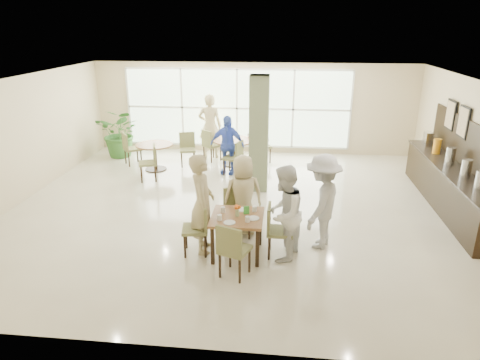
# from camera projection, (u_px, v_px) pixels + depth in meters

# --- Properties ---
(ground) EXTENTS (10.00, 10.00, 0.00)m
(ground) POSITION_uv_depth(u_px,v_px,m) (237.00, 207.00, 9.65)
(ground) COLOR beige
(ground) RESTS_ON ground
(room_shell) EXTENTS (10.00, 10.00, 10.00)m
(room_shell) POSITION_uv_depth(u_px,v_px,m) (237.00, 134.00, 9.07)
(room_shell) COLOR white
(room_shell) RESTS_ON ground
(window_bank) EXTENTS (7.00, 0.04, 7.00)m
(window_bank) POSITION_uv_depth(u_px,v_px,m) (237.00, 108.00, 13.38)
(window_bank) COLOR silver
(window_bank) RESTS_ON ground
(column) EXTENTS (0.45, 0.45, 2.80)m
(column) POSITION_uv_depth(u_px,v_px,m) (259.00, 134.00, 10.25)
(column) COLOR #61704E
(column) RESTS_ON ground
(main_table) EXTENTS (0.91, 0.91, 0.75)m
(main_table) POSITION_uv_depth(u_px,v_px,m) (237.00, 221.00, 7.47)
(main_table) COLOR brown
(main_table) RESTS_ON ground
(round_table_left) EXTENTS (1.04, 1.04, 0.75)m
(round_table_left) POSITION_uv_depth(u_px,v_px,m) (155.00, 151.00, 11.95)
(round_table_left) COLOR brown
(round_table_left) RESTS_ON ground
(round_table_right) EXTENTS (1.18, 1.18, 0.75)m
(round_table_right) POSITION_uv_depth(u_px,v_px,m) (234.00, 145.00, 12.37)
(round_table_right) COLOR brown
(round_table_right) RESTS_ON ground
(chairs_main_table) EXTENTS (1.99, 1.95, 0.95)m
(chairs_main_table) POSITION_uv_depth(u_px,v_px,m) (237.00, 230.00, 7.54)
(chairs_main_table) COLOR #636839
(chairs_main_table) RESTS_ON ground
(chairs_table_left) EXTENTS (2.20, 1.90, 0.95)m
(chairs_table_left) POSITION_uv_depth(u_px,v_px,m) (156.00, 154.00, 11.97)
(chairs_table_left) COLOR #636839
(chairs_table_left) RESTS_ON ground
(chairs_table_right) EXTENTS (2.12, 1.82, 0.95)m
(chairs_table_right) POSITION_uv_depth(u_px,v_px,m) (236.00, 149.00, 12.36)
(chairs_table_right) COLOR #636839
(chairs_table_right) RESTS_ON ground
(tabletop_clutter) EXTENTS (0.71, 0.75, 0.21)m
(tabletop_clutter) POSITION_uv_depth(u_px,v_px,m) (239.00, 213.00, 7.40)
(tabletop_clutter) COLOR white
(tabletop_clutter) RESTS_ON main_table
(buffet_counter) EXTENTS (0.64, 4.70, 1.95)m
(buffet_counter) POSITION_uv_depth(u_px,v_px,m) (450.00, 184.00, 9.47)
(buffet_counter) COLOR black
(buffet_counter) RESTS_ON ground
(framed_art_a) EXTENTS (0.05, 0.55, 0.70)m
(framed_art_a) POSITION_uv_depth(u_px,v_px,m) (463.00, 122.00, 9.46)
(framed_art_a) COLOR black
(framed_art_a) RESTS_ON ground
(framed_art_b) EXTENTS (0.05, 0.55, 0.70)m
(framed_art_b) POSITION_uv_depth(u_px,v_px,m) (451.00, 115.00, 10.20)
(framed_art_b) COLOR black
(framed_art_b) RESTS_ON ground
(potted_plant) EXTENTS (1.51, 1.51, 1.51)m
(potted_plant) POSITION_uv_depth(u_px,v_px,m) (121.00, 133.00, 13.09)
(potted_plant) COLOR #336A2A
(potted_plant) RESTS_ON ground
(teen_left) EXTENTS (0.55, 0.73, 1.82)m
(teen_left) POSITION_uv_depth(u_px,v_px,m) (202.00, 204.00, 7.54)
(teen_left) COLOR tan
(teen_left) RESTS_ON ground
(teen_far) EXTENTS (0.88, 0.66, 1.60)m
(teen_far) POSITION_uv_depth(u_px,v_px,m) (243.00, 196.00, 8.20)
(teen_far) COLOR tan
(teen_far) RESTS_ON ground
(teen_right) EXTENTS (0.86, 0.98, 1.70)m
(teen_right) POSITION_uv_depth(u_px,v_px,m) (284.00, 214.00, 7.29)
(teen_right) COLOR white
(teen_right) RESTS_ON ground
(teen_standing) EXTENTS (1.03, 1.30, 1.77)m
(teen_standing) POSITION_uv_depth(u_px,v_px,m) (322.00, 202.00, 7.69)
(teen_standing) COLOR #AEAEB1
(teen_standing) RESTS_ON ground
(adult_a) EXTENTS (1.01, 0.67, 1.61)m
(adult_a) POSITION_uv_depth(u_px,v_px,m) (227.00, 145.00, 11.58)
(adult_a) COLOR #4463CE
(adult_a) RESTS_ON ground
(adult_b) EXTENTS (1.11, 1.51, 1.50)m
(adult_b) POSITION_uv_depth(u_px,v_px,m) (261.00, 141.00, 12.17)
(adult_b) COLOR white
(adult_b) RESTS_ON ground
(adult_standing) EXTENTS (0.73, 0.49, 1.95)m
(adult_standing) POSITION_uv_depth(u_px,v_px,m) (210.00, 126.00, 12.95)
(adult_standing) COLOR tan
(adult_standing) RESTS_ON ground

